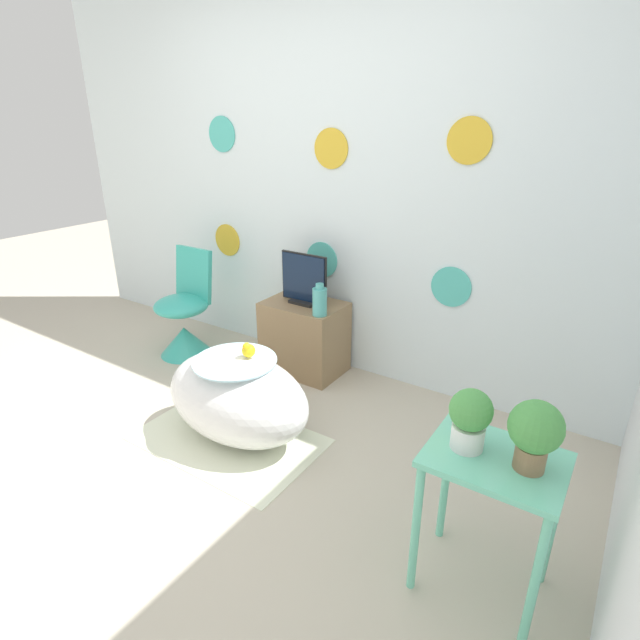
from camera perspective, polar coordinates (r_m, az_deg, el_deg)
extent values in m
plane|color=#BCB29E|center=(2.69, -20.48, -17.98)|extent=(12.00, 12.00, 0.00)
cube|color=white|center=(3.36, 0.90, 15.90)|extent=(4.86, 0.04, 2.60)
cylinder|color=gold|center=(3.98, -10.54, 8.96)|extent=(0.25, 0.01, 0.25)
cylinder|color=#4CBFB2|center=(3.46, 0.20, 6.90)|extent=(0.25, 0.01, 0.25)
cylinder|color=#4CBFB2|center=(3.08, 14.74, 3.67)|extent=(0.25, 0.01, 0.25)
cylinder|color=#4CBFB2|center=(3.87, -11.16, 20.11)|extent=(0.25, 0.01, 0.25)
cylinder|color=gold|center=(3.30, 1.26, 18.99)|extent=(0.25, 0.01, 0.25)
cylinder|color=gold|center=(2.93, 16.68, 19.03)|extent=(0.25, 0.01, 0.25)
cube|color=silver|center=(2.91, -10.43, -13.22)|extent=(1.01, 0.65, 0.01)
ellipsoid|color=white|center=(2.81, -9.41, -8.73)|extent=(0.88, 0.55, 0.49)
cylinder|color=#B2DBEA|center=(2.70, -9.71, -4.65)|extent=(0.45, 0.45, 0.01)
sphere|color=yellow|center=(2.67, -8.16, -3.49)|extent=(0.07, 0.07, 0.07)
sphere|color=yellow|center=(2.65, -8.37, -3.05)|extent=(0.05, 0.05, 0.05)
cone|color=orange|center=(2.64, -8.67, -3.21)|extent=(0.02, 0.02, 0.02)
cone|color=#38B2A3|center=(3.89, -15.16, -2.27)|extent=(0.38, 0.38, 0.21)
ellipsoid|color=#38B2A3|center=(3.79, -15.59, 1.59)|extent=(0.40, 0.40, 0.14)
cube|color=#38B2A3|center=(3.82, -14.25, 5.06)|extent=(0.34, 0.09, 0.40)
cube|color=#8E704C|center=(3.47, -1.78, -1.95)|extent=(0.54, 0.37, 0.50)
cube|color=white|center=(3.30, -3.61, -1.60)|extent=(0.46, 0.01, 0.14)
cube|color=black|center=(3.37, -1.83, 2.11)|extent=(0.18, 0.12, 0.02)
cube|color=black|center=(3.32, -1.82, 4.83)|extent=(0.35, 0.01, 0.33)
cube|color=#0F1E38|center=(3.31, -1.92, 4.79)|extent=(0.33, 0.01, 0.31)
cylinder|color=#51B2AD|center=(3.14, -0.04, 2.08)|extent=(0.09, 0.09, 0.18)
cylinder|color=#51B2AD|center=(3.10, -0.04, 3.89)|extent=(0.05, 0.05, 0.03)
cube|color=#72D8B7|center=(1.88, 19.43, -14.85)|extent=(0.46, 0.36, 0.02)
cylinder|color=#72D8B7|center=(2.00, 10.88, -22.40)|extent=(0.03, 0.03, 0.57)
cylinder|color=#72D8B7|center=(1.95, 23.34, -25.89)|extent=(0.03, 0.03, 0.57)
cylinder|color=#72D8B7|center=(2.22, 14.15, -17.45)|extent=(0.03, 0.03, 0.57)
cylinder|color=#72D8B7|center=(2.17, 25.06, -20.29)|extent=(0.03, 0.03, 0.57)
cylinder|color=white|center=(1.87, 16.50, -12.65)|extent=(0.12, 0.12, 0.09)
sphere|color=#4C9E4C|center=(1.81, 16.88, -9.82)|extent=(0.15, 0.15, 0.15)
cylinder|color=#8C6B4C|center=(1.84, 22.88, -14.24)|extent=(0.10, 0.10, 0.09)
sphere|color=#4C9E4C|center=(1.77, 23.46, -11.13)|extent=(0.18, 0.18, 0.18)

